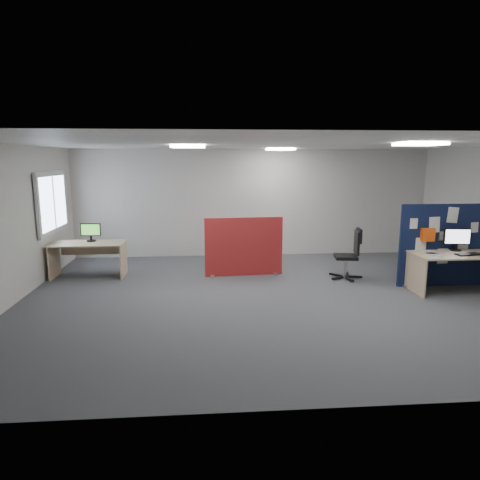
{
  "coord_description": "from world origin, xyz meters",
  "views": [
    {
      "loc": [
        -1.19,
        -7.3,
        2.45
      ],
      "look_at": [
        -0.59,
        0.33,
        1.0
      ],
      "focal_mm": 32.0,
      "sensor_mm": 36.0,
      "label": 1
    }
  ],
  "objects": [
    {
      "name": "floor",
      "position": [
        0.0,
        0.0,
        0.0
      ],
      "size": [
        9.0,
        9.0,
        0.0
      ],
      "primitive_type": "plane",
      "color": "#515358",
      "rests_on": "ground"
    },
    {
      "name": "wall_left",
      "position": [
        -4.5,
        0.0,
        1.35
      ],
      "size": [
        0.02,
        7.0,
        2.7
      ],
      "primitive_type": "cube",
      "color": "silver",
      "rests_on": "floor"
    },
    {
      "name": "ceiling",
      "position": [
        0.0,
        0.0,
        2.7
      ],
      "size": [
        9.0,
        7.0,
        0.02
      ],
      "primitive_type": "cube",
      "color": "white",
      "rests_on": "wall_back"
    },
    {
      "name": "red_divider",
      "position": [
        -0.41,
        1.53,
        0.61
      ],
      "size": [
        1.66,
        0.3,
        1.25
      ],
      "rotation": [
        0.0,
        0.0,
        0.07
      ],
      "color": "maroon",
      "rests_on": "floor"
    },
    {
      "name": "wall_front",
      "position": [
        0.0,
        -3.5,
        1.35
      ],
      "size": [
        9.0,
        0.02,
        2.7
      ],
      "primitive_type": "cube",
      "color": "silver",
      "rests_on": "floor"
    },
    {
      "name": "main_desk",
      "position": [
        3.58,
        0.13,
        0.57
      ],
      "size": [
        1.91,
        0.85,
        0.73
      ],
      "color": "tan",
      "rests_on": "floor"
    },
    {
      "name": "navy_divider",
      "position": [
        3.46,
        0.48,
        0.81
      ],
      "size": [
        1.95,
        0.3,
        1.61
      ],
      "color": "#10163C",
      "rests_on": "floor"
    },
    {
      "name": "wall_back",
      "position": [
        0.0,
        3.5,
        1.35
      ],
      "size": [
        9.0,
        0.02,
        2.7
      ],
      "primitive_type": "cube",
      "color": "silver",
      "rests_on": "floor"
    },
    {
      "name": "keyboard",
      "position": [
        3.56,
        -0.04,
        0.74
      ],
      "size": [
        0.47,
        0.25,
        0.02
      ],
      "primitive_type": "cube",
      "rotation": [
        0.0,
        0.0,
        0.17
      ],
      "color": "black",
      "rests_on": "main_desk"
    },
    {
      "name": "office_chair",
      "position": [
        1.78,
        1.12,
        0.59
      ],
      "size": [
        0.68,
        0.68,
        1.04
      ],
      "rotation": [
        0.0,
        0.0,
        -0.15
      ],
      "color": "black",
      "rests_on": "floor"
    },
    {
      "name": "monitor_main",
      "position": [
        3.55,
        0.34,
        0.97
      ],
      "size": [
        0.49,
        0.2,
        0.43
      ],
      "rotation": [
        0.0,
        0.0,
        -0.14
      ],
      "color": "black",
      "rests_on": "main_desk"
    },
    {
      "name": "monitor_second",
      "position": [
        -3.65,
        1.86,
        0.94
      ],
      "size": [
        0.42,
        0.19,
        0.39
      ],
      "rotation": [
        0.0,
        0.0,
        -0.05
      ],
      "color": "black",
      "rests_on": "second_desk"
    },
    {
      "name": "second_desk",
      "position": [
        -3.68,
        1.74,
        0.55
      ],
      "size": [
        1.49,
        0.75,
        0.73
      ],
      "color": "tan",
      "rests_on": "floor"
    },
    {
      "name": "ceiling_lights",
      "position": [
        0.33,
        0.67,
        2.67
      ],
      "size": [
        4.1,
        4.1,
        0.04
      ],
      "color": "white",
      "rests_on": "ceiling"
    },
    {
      "name": "window",
      "position": [
        -4.44,
        2.0,
        1.55
      ],
      "size": [
        0.06,
        1.7,
        1.3
      ],
      "color": "white",
      "rests_on": "wall_left"
    },
    {
      "name": "desk_papers",
      "position": [
        3.2,
        0.01,
        0.73
      ],
      "size": [
        1.43,
        0.7,
        0.0
      ],
      "color": "white",
      "rests_on": "main_desk"
    }
  ]
}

